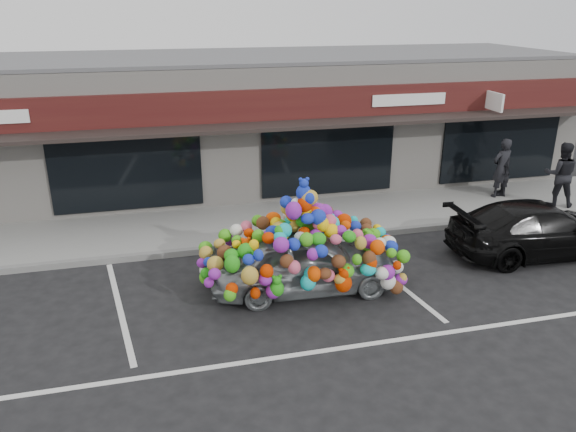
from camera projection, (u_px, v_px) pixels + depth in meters
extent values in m
plane|color=black|center=(272.00, 294.00, 12.18)|extent=(90.00, 90.00, 0.00)
cube|color=beige|center=(218.00, 122.00, 19.13)|extent=(24.00, 6.00, 4.20)
cube|color=#59595B|center=(215.00, 57.00, 18.37)|extent=(24.00, 6.00, 0.12)
cube|color=#3D1010|center=(230.00, 107.00, 15.97)|extent=(24.00, 0.18, 0.90)
cube|color=black|center=(233.00, 128.00, 15.67)|extent=(24.00, 1.20, 0.10)
cube|color=white|center=(494.00, 101.00, 17.43)|extent=(0.08, 0.95, 0.55)
cube|color=white|center=(409.00, 100.00, 17.10)|extent=(2.40, 0.04, 0.35)
cube|color=black|center=(127.00, 171.00, 15.94)|extent=(4.20, 0.12, 2.30)
cube|color=black|center=(328.00, 157.00, 17.30)|extent=(4.20, 0.12, 2.30)
cube|color=black|center=(500.00, 146.00, 18.66)|extent=(4.20, 0.12, 2.30)
cube|color=gray|center=(241.00, 225.00, 15.78)|extent=(26.00, 3.00, 0.15)
cube|color=slate|center=(251.00, 246.00, 14.42)|extent=(26.00, 0.18, 0.16)
cube|color=silver|center=(120.00, 308.00, 11.64)|extent=(0.73, 4.37, 0.01)
cube|color=silver|center=(388.00, 276.00, 12.99)|extent=(0.73, 4.37, 0.01)
cube|color=silver|center=(402.00, 339.00, 10.55)|extent=(14.00, 0.12, 0.01)
imported|color=gray|center=(303.00, 261.00, 12.16)|extent=(1.84, 4.14, 1.39)
ellipsoid|color=#FD4003|center=(304.00, 208.00, 11.73)|extent=(1.31, 1.77, 1.04)
sphere|color=yellow|center=(368.00, 243.00, 12.23)|extent=(0.34, 0.34, 0.34)
sphere|color=#1D2DC8|center=(343.00, 282.00, 11.53)|extent=(0.36, 0.36, 0.36)
sphere|color=green|center=(259.00, 252.00, 12.82)|extent=(0.30, 0.30, 0.30)
sphere|color=#D74F7A|center=(304.00, 187.00, 11.56)|extent=(0.32, 0.32, 0.32)
sphere|color=#F63301|center=(247.00, 251.00, 11.86)|extent=(0.30, 0.30, 0.30)
imported|color=black|center=(540.00, 229.00, 13.92)|extent=(2.03, 4.65, 1.33)
imported|color=#232529|center=(502.00, 168.00, 17.51)|extent=(0.74, 0.54, 1.88)
imported|color=black|center=(561.00, 174.00, 16.75)|extent=(1.18, 1.10, 1.94)
imported|color=#2A262C|center=(503.00, 171.00, 17.74)|extent=(0.99, 0.73, 1.57)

